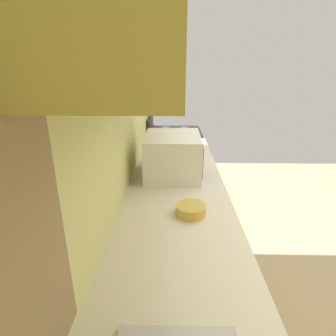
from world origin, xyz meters
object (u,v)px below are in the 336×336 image
at_px(oven_range, 174,167).
at_px(kettle, 184,144).
at_px(bowl, 191,209).
at_px(microwave, 173,155).

height_order(oven_range, kettle, kettle).
bearing_deg(bowl, microwave, 9.87).
height_order(bowl, kettle, kettle).
relative_size(microwave, bowl, 2.84).
distance_m(microwave, bowl, 0.58).
bearing_deg(oven_range, microwave, 179.18).
distance_m(bowl, kettle, 1.12).
bearing_deg(microwave, oven_range, -0.82).
xyz_separation_m(oven_range, microwave, (-1.36, 0.02, 0.59)).
bearing_deg(kettle, microwave, 169.99).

